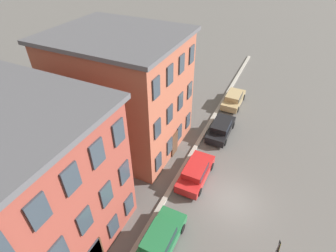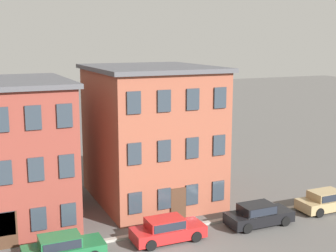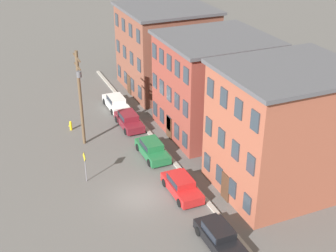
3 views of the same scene
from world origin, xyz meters
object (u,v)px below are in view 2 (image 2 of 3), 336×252
Objects in this scene: car_black at (258,214)px; car_green at (62,247)px; car_tan at (327,200)px; car_red at (167,229)px.

car_green is at bearing 179.28° from car_black.
car_black is 1.00× the size of car_tan.
car_red is 1.00× the size of car_tan.
car_tan is (18.56, 0.12, 0.00)m from car_green.
car_red is at bearing 178.47° from car_black.
car_green and car_black have the same top height.
car_red is 12.33m from car_tan.
car_green is 18.56m from car_tan.
car_green is 1.00× the size of car_red.
car_green is 12.61m from car_black.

